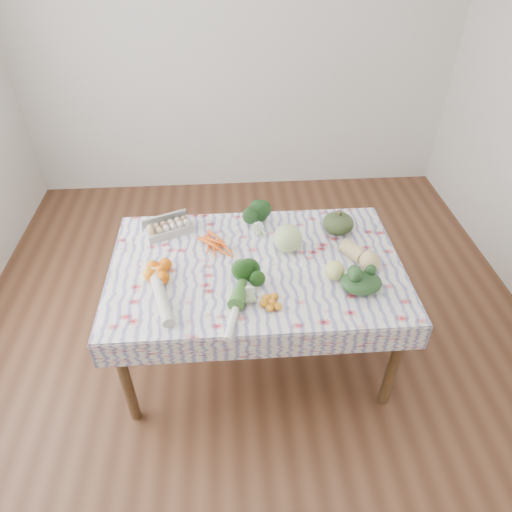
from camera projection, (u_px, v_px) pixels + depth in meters
ground at (256, 350)px, 3.07m from camera, size 4.50×4.50×0.00m
wall_back at (237, 41)px, 3.94m from camera, size 4.00×0.04×2.80m
dining_table at (256, 275)px, 2.65m from camera, size 1.60×1.00×0.75m
tablecloth at (256, 265)px, 2.60m from camera, size 1.66×1.06×0.01m
egg_carton at (169, 229)px, 2.79m from camera, size 0.31×0.22×0.08m
carrot_bunch at (216, 246)px, 2.69m from camera, size 0.26×0.25×0.04m
kale_bunch at (257, 217)px, 2.83m from camera, size 0.18×0.16×0.15m
kabocha_squash at (338, 223)px, 2.80m from camera, size 0.21×0.21×0.13m
cabbage at (288, 238)px, 2.64m from camera, size 0.21×0.21×0.17m
butternut_squash at (361, 254)px, 2.57m from camera, size 0.23×0.27×0.12m
orange_cluster at (161, 271)px, 2.49m from camera, size 0.24×0.24×0.08m
broccoli at (248, 282)px, 2.39m from camera, size 0.16×0.16×0.11m
mandarin_cluster at (272, 301)px, 2.33m from camera, size 0.17×0.17×0.04m
grapefruit at (335, 270)px, 2.47m from camera, size 0.12×0.12×0.11m
spinach_bag at (361, 282)px, 2.40m from camera, size 0.25×0.21×0.10m
daikon at (161, 296)px, 2.35m from camera, size 0.18×0.43×0.06m
leek at (235, 310)px, 2.28m from camera, size 0.13×0.39×0.04m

